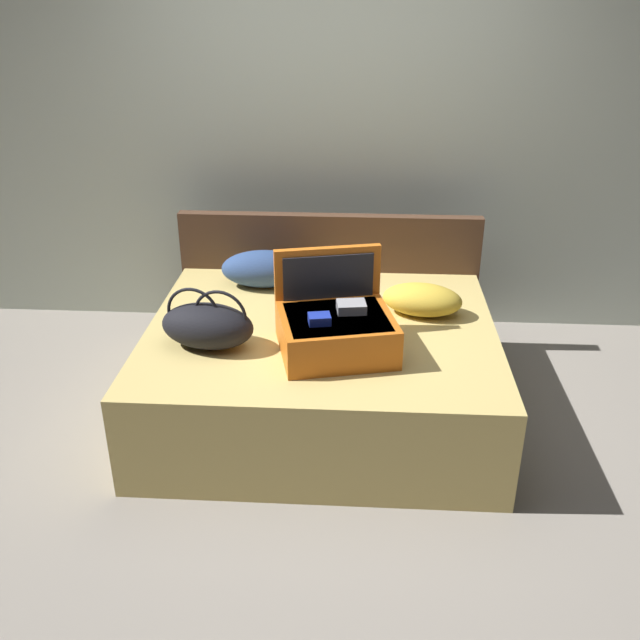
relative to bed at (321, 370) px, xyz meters
The scene contains 8 objects.
ground_plane 0.48m from the bed, 90.00° to the right, with size 12.00×12.00×0.00m, color gray.
back_wall 1.63m from the bed, 90.00° to the left, with size 8.00×0.10×2.60m, color #B7C1B2.
bed is the anchor object (origin of this frame).
headboard 0.84m from the bed, 90.00° to the left, with size 1.86×0.08×0.88m, color #4C3323.
hard_case_large 0.46m from the bed, 70.90° to the right, with size 0.64×0.60×0.46m.
duffel_bag 0.71m from the bed, 156.26° to the right, with size 0.50×0.34×0.31m.
pillow_near_headboard 0.67m from the bed, 20.31° to the left, with size 0.43×0.25×0.17m, color gold.
pillow_center_head 0.75m from the bed, 124.52° to the left, with size 0.51×0.26×0.22m, color navy.
Camera 1 is at (0.19, -2.88, 2.17)m, focal length 39.39 mm.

